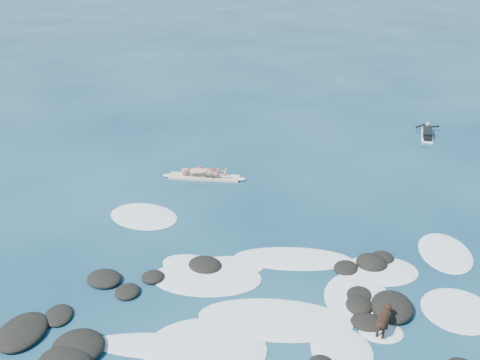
# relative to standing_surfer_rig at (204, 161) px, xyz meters

# --- Properties ---
(ground) EXTENTS (160.00, 160.00, 0.00)m
(ground) POSITION_rel_standing_surfer_rig_xyz_m (3.43, -5.91, -0.76)
(ground) COLOR #0A2642
(ground) RESTS_ON ground
(reef_rocks) EXTENTS (11.40, 6.75, 0.47)m
(reef_rocks) POSITION_rel_standing_surfer_rig_xyz_m (2.05, -8.42, -0.67)
(reef_rocks) COLOR black
(reef_rocks) RESTS_ON ground
(breaking_foam) EXTENTS (12.27, 8.81, 0.12)m
(breaking_foam) POSITION_rel_standing_surfer_rig_xyz_m (3.51, -6.99, -0.75)
(breaking_foam) COLOR white
(breaking_foam) RESTS_ON ground
(standing_surfer_rig) EXTENTS (3.40, 0.68, 1.93)m
(standing_surfer_rig) POSITION_rel_standing_surfer_rig_xyz_m (0.00, 0.00, 0.00)
(standing_surfer_rig) COLOR beige
(standing_surfer_rig) RESTS_ON ground
(paddling_surfer_rig) EXTENTS (1.14, 2.57, 0.44)m
(paddling_surfer_rig) POSITION_rel_standing_surfer_rig_xyz_m (9.70, 6.65, -0.61)
(paddling_surfer_rig) COLOR white
(paddling_surfer_rig) RESTS_ON ground
(dog) EXTENTS (0.50, 1.03, 0.67)m
(dog) POSITION_rel_standing_surfer_rig_xyz_m (6.27, -8.40, -0.32)
(dog) COLOR black
(dog) RESTS_ON ground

